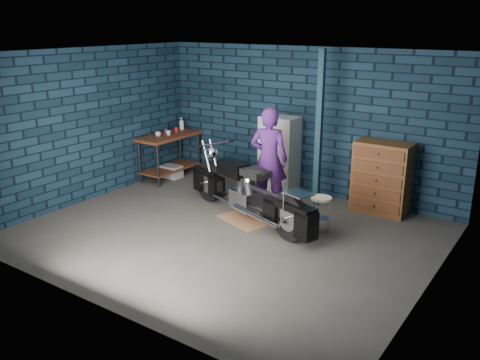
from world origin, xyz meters
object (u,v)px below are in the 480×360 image
(workbench, at_px, (170,156))
(locker, at_px, (279,154))
(tool_chest, at_px, (381,178))
(storage_bin, at_px, (172,171))
(motorcycle, at_px, (248,187))
(person, at_px, (269,159))
(shop_stool, at_px, (320,215))

(workbench, distance_m, locker, 2.37)
(workbench, height_order, tool_chest, tool_chest)
(locker, bearing_deg, storage_bin, -167.55)
(locker, bearing_deg, motorcycle, -78.12)
(locker, distance_m, tool_chest, 1.99)
(person, height_order, locker, person)
(motorcycle, distance_m, locker, 1.60)
(storage_bin, bearing_deg, workbench, -157.45)
(motorcycle, height_order, shop_stool, motorcycle)
(storage_bin, bearing_deg, person, -8.66)
(shop_stool, bearing_deg, person, 158.64)
(storage_bin, relative_size, locker, 0.28)
(person, distance_m, tool_chest, 1.91)
(motorcycle, xyz_separation_m, tool_chest, (1.66, 1.56, 0.04))
(tool_chest, distance_m, shop_stool, 1.48)
(motorcycle, height_order, storage_bin, motorcycle)
(locker, relative_size, shop_stool, 2.49)
(person, bearing_deg, tool_chest, -168.97)
(motorcycle, bearing_deg, locker, 120.82)
(workbench, relative_size, storage_bin, 3.45)
(person, bearing_deg, locker, -87.74)
(locker, bearing_deg, person, -70.44)
(motorcycle, bearing_deg, person, 109.68)
(storage_bin, bearing_deg, tool_chest, 6.73)
(storage_bin, height_order, shop_stool, shop_stool)
(person, height_order, shop_stool, person)
(storage_bin, distance_m, shop_stool, 3.93)
(workbench, relative_size, shop_stool, 2.41)
(storage_bin, relative_size, shop_stool, 0.70)
(locker, xyz_separation_m, shop_stool, (1.55, -1.38, -0.43))
(motorcycle, relative_size, storage_bin, 6.32)
(person, relative_size, shop_stool, 3.04)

